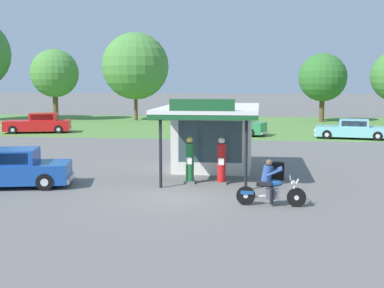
% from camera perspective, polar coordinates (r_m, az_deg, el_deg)
% --- Properties ---
extents(ground_plane, '(300.00, 300.00, 0.00)m').
position_cam_1_polar(ground_plane, '(18.99, -1.64, -5.72)').
color(ground_plane, slate).
extents(grass_verge_strip, '(120.00, 24.00, 0.01)m').
position_cam_1_polar(grass_verge_strip, '(48.55, 3.99, 2.09)').
color(grass_verge_strip, '#56843D').
rests_on(grass_verge_strip, ground).
extents(service_station_kiosk, '(4.23, 7.00, 3.50)m').
position_cam_1_polar(service_station_kiosk, '(24.05, 2.32, 1.25)').
color(service_station_kiosk, silver).
rests_on(service_station_kiosk, ground).
extents(gas_pump_nearside, '(0.44, 0.44, 1.92)m').
position_cam_1_polar(gas_pump_nearside, '(21.06, -0.25, -2.01)').
color(gas_pump_nearside, slate).
rests_on(gas_pump_nearside, ground).
extents(gas_pump_offside, '(0.44, 0.44, 1.91)m').
position_cam_1_polar(gas_pump_offside, '(20.93, 3.29, -2.09)').
color(gas_pump_offside, slate).
rests_on(gas_pump_offside, ground).
extents(motorcycle_with_rider, '(2.33, 0.70, 1.58)m').
position_cam_1_polar(motorcycle_with_rider, '(17.51, 8.62, -4.70)').
color(motorcycle_with_rider, black).
rests_on(motorcycle_with_rider, ground).
extents(featured_classic_sedan, '(5.55, 3.03, 1.51)m').
position_cam_1_polar(featured_classic_sedan, '(21.71, -20.02, -2.66)').
color(featured_classic_sedan, '#19479E').
rests_on(featured_classic_sedan, ground).
extents(parked_car_back_row_left, '(5.58, 3.04, 1.59)m').
position_cam_1_polar(parked_car_back_row_left, '(43.24, -16.62, 2.15)').
color(parked_car_back_row_left, red).
rests_on(parked_car_back_row_left, ground).
extents(parked_car_second_row_spare, '(5.36, 3.15, 1.63)m').
position_cam_1_polar(parked_car_second_row_spare, '(39.76, 4.60, 2.06)').
color(parked_car_second_row_spare, '#2D844C').
rests_on(parked_car_second_row_spare, ground).
extents(parked_car_back_row_centre, '(5.44, 2.59, 1.41)m').
position_cam_1_polar(parked_car_back_row_centre, '(38.93, 17.31, 1.50)').
color(parked_car_back_row_centre, '#7AC6D1').
rests_on(parked_car_back_row_centre, ground).
extents(tree_oak_far_left, '(4.85, 4.85, 6.92)m').
position_cam_1_polar(tree_oak_far_left, '(54.09, 14.26, 7.14)').
color(tree_oak_far_left, brown).
rests_on(tree_oak_far_left, ground).
extents(tree_oak_centre, '(5.04, 5.04, 7.47)m').
position_cam_1_polar(tree_oak_centre, '(56.55, -14.88, 7.48)').
color(tree_oak_centre, brown).
rests_on(tree_oak_centre, ground).
extents(tree_oak_right, '(6.99, 6.99, 9.17)m').
position_cam_1_polar(tree_oak_right, '(54.80, -6.28, 8.56)').
color(tree_oak_right, brown).
rests_on(tree_oak_right, ground).
extents(spare_tire_stack, '(0.60, 0.60, 0.72)m').
position_cam_1_polar(spare_tire_stack, '(22.22, 9.40, -2.98)').
color(spare_tire_stack, black).
rests_on(spare_tire_stack, ground).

